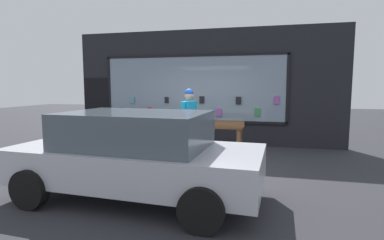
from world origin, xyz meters
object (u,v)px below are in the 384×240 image
Objects in this scene: person_browsing at (189,117)px; parked_car at (136,153)px; small_dog at (203,148)px; display_table_main at (193,127)px; sandwich_board_sign at (118,133)px.

person_browsing reaches higher than parked_car.
small_dog is at bearing -103.06° from person_browsing.
display_table_main is at bearing 16.27° from person_browsing.
small_dog is at bearing 81.13° from parked_car.
person_browsing is 3.52× the size of small_dog.
sandwich_board_sign is at bearing 124.53° from parked_car.
person_browsing is 0.43× the size of parked_car.
parked_car is (-0.56, -2.67, 0.44)m from small_dog.
sandwich_board_sign reaches higher than display_table_main.
person_browsing is at bearing -87.55° from display_table_main.
person_browsing reaches higher than display_table_main.
display_table_main is 3.10× the size of sandwich_board_sign.
person_browsing reaches higher than small_dog.
parked_car reaches higher than sandwich_board_sign.
small_dog is (0.41, -0.21, -0.74)m from person_browsing.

